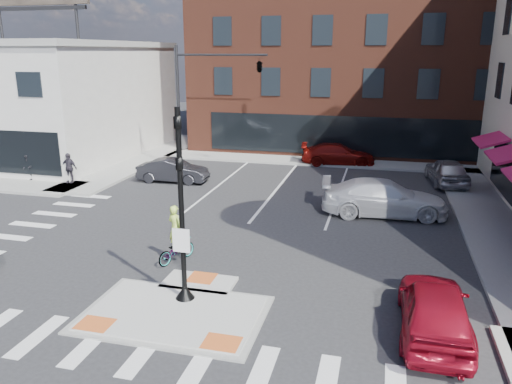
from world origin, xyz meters
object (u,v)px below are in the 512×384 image
(pedestrian_a, at_px, (28,167))
(pedestrian_b, at_px, (69,168))
(red_sedan, at_px, (435,309))
(bg_car_silver, at_px, (447,171))
(bg_car_dark, at_px, (173,171))
(cyclist, at_px, (176,243))
(white_pickup, at_px, (384,198))
(bg_car_red, at_px, (338,154))

(pedestrian_a, distance_m, pedestrian_b, 2.79)
(red_sedan, relative_size, pedestrian_b, 2.61)
(bg_car_silver, bearing_deg, bg_car_dark, 5.19)
(bg_car_dark, relative_size, bg_car_silver, 0.92)
(bg_car_silver, bearing_deg, pedestrian_a, 6.10)
(cyclist, xyz_separation_m, pedestrian_a, (-13.29, 8.77, 0.18))
(white_pickup, height_order, bg_car_silver, white_pickup)
(red_sedan, xyz_separation_m, white_pickup, (-1.46, 10.51, 0.07))
(bg_car_silver, distance_m, bg_car_red, 7.74)
(white_pickup, height_order, bg_car_red, white_pickup)
(white_pickup, distance_m, bg_car_silver, 7.73)
(white_pickup, xyz_separation_m, cyclist, (-7.45, -7.63, -0.11))
(bg_car_dark, bearing_deg, bg_car_silver, -80.17)
(white_pickup, height_order, pedestrian_b, pedestrian_b)
(white_pickup, bearing_deg, pedestrian_a, 80.70)
(white_pickup, relative_size, pedestrian_a, 3.84)
(bg_car_silver, xyz_separation_m, bg_car_red, (-6.75, 3.78, -0.05))
(white_pickup, relative_size, bg_car_dark, 1.40)
(bg_car_red, height_order, pedestrian_b, pedestrian_b)
(pedestrian_b, bearing_deg, cyclist, -35.82)
(pedestrian_b, bearing_deg, red_sedan, -26.92)
(bg_car_silver, relative_size, pedestrian_b, 2.60)
(bg_car_red, distance_m, pedestrian_a, 19.94)
(pedestrian_a, bearing_deg, red_sedan, 16.64)
(cyclist, bearing_deg, bg_car_dark, -42.18)
(red_sedan, relative_size, bg_car_silver, 1.00)
(red_sedan, height_order, pedestrian_b, pedestrian_b)
(bg_car_silver, bearing_deg, bg_car_red, -36.37)
(pedestrian_a, xyz_separation_m, pedestrian_b, (2.79, 0.00, 0.12))
(white_pickup, distance_m, pedestrian_b, 17.99)
(bg_car_silver, relative_size, cyclist, 2.09)
(bg_car_dark, relative_size, pedestrian_b, 2.39)
(red_sedan, bearing_deg, bg_car_silver, -96.54)
(cyclist, bearing_deg, pedestrian_a, -9.69)
(cyclist, distance_m, pedestrian_b, 13.68)
(white_pickup, height_order, pedestrian_a, white_pickup)
(bg_car_dark, distance_m, cyclist, 12.06)
(bg_car_silver, xyz_separation_m, pedestrian_a, (-24.29, -5.72, 0.14))
(bg_car_red, bearing_deg, cyclist, 159.94)
(pedestrian_a, bearing_deg, pedestrian_b, 44.33)
(bg_car_red, bearing_deg, red_sedan, -174.53)
(red_sedan, bearing_deg, pedestrian_b, -30.65)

